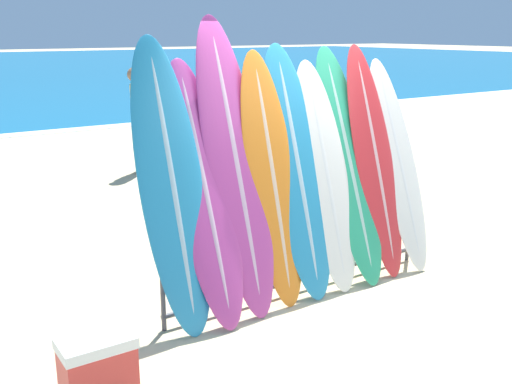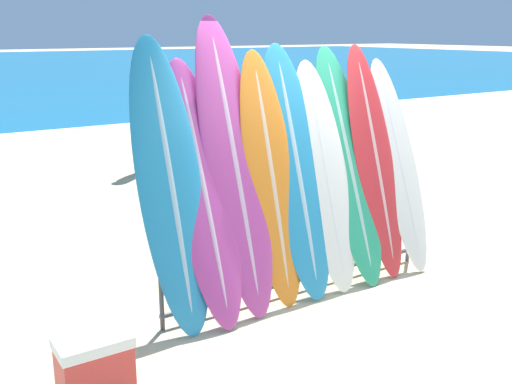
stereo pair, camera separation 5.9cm
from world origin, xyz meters
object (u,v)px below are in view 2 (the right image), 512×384
(surfboard_slot_0, at_px, (170,186))
(surfboard_slot_5, at_px, (325,176))
(surfboard_rack, at_px, (302,248))
(surfboard_slot_2, at_px, (234,166))
(surfboard_slot_3, at_px, (271,179))
(surfboard_slot_1, at_px, (203,192))
(surfboard_slot_8, at_px, (399,164))
(person_near_water, at_px, (139,116))
(cooler_box, at_px, (95,365))
(surfboard_slot_6, at_px, (349,164))
(surfboard_slot_4, at_px, (297,171))
(person_mid_beach, at_px, (311,137))
(surfboard_slot_7, at_px, (375,161))

(surfboard_slot_0, relative_size, surfboard_slot_5, 1.11)
(surfboard_rack, xyz_separation_m, surfboard_slot_5, (0.32, 0.07, 0.65))
(surfboard_slot_2, bearing_deg, surfboard_slot_3, -10.84)
(surfboard_slot_1, distance_m, surfboard_slot_8, 2.29)
(person_near_water, height_order, cooler_box, person_near_water)
(surfboard_slot_0, relative_size, surfboard_slot_8, 1.12)
(surfboard_slot_5, distance_m, surfboard_slot_8, 0.99)
(surfboard_slot_5, bearing_deg, surfboard_slot_1, 178.98)
(surfboard_rack, height_order, surfboard_slot_0, surfboard_slot_0)
(cooler_box, bearing_deg, surfboard_rack, 15.07)
(surfboard_slot_2, xyz_separation_m, surfboard_slot_8, (1.95, -0.06, -0.21))
(surfboard_slot_6, bearing_deg, surfboard_slot_0, -179.43)
(surfboard_slot_5, bearing_deg, person_near_water, 86.73)
(surfboard_slot_6, relative_size, cooler_box, 4.62)
(surfboard_slot_5, relative_size, surfboard_slot_8, 1.00)
(surfboard_slot_3, bearing_deg, surfboard_rack, -13.88)
(surfboard_slot_2, height_order, surfboard_slot_6, surfboard_slot_2)
(surfboard_slot_2, distance_m, surfboard_slot_8, 1.97)
(surfboard_rack, height_order, surfboard_slot_4, surfboard_slot_4)
(surfboard_slot_6, bearing_deg, person_mid_beach, 58.47)
(surfboard_slot_8, bearing_deg, surfboard_slot_4, 179.49)
(person_mid_beach, distance_m, cooler_box, 5.86)
(surfboard_slot_7, xyz_separation_m, person_mid_beach, (1.44, 2.89, -0.32))
(surfboard_slot_4, bearing_deg, surfboard_slot_3, -176.10)
(surfboard_slot_3, relative_size, surfboard_slot_8, 1.05)
(surfboard_slot_1, distance_m, person_near_water, 5.64)
(surfboard_slot_2, xyz_separation_m, surfboard_slot_7, (1.61, -0.05, -0.13))
(surfboard_slot_6, distance_m, surfboard_slot_8, 0.66)
(surfboard_slot_2, xyz_separation_m, person_mid_beach, (3.05, 2.84, -0.46))
(surfboard_slot_1, relative_size, surfboard_slot_5, 1.02)
(surfboard_slot_3, bearing_deg, person_mid_beach, 46.99)
(surfboard_slot_6, height_order, surfboard_slot_7, surfboard_slot_7)
(person_near_water, bearing_deg, cooler_box, 178.57)
(surfboard_slot_4, bearing_deg, person_mid_beach, 50.11)
(surfboard_slot_7, bearing_deg, cooler_box, -167.86)
(surfboard_slot_8, distance_m, person_near_water, 5.46)
(surfboard_slot_6, bearing_deg, surfboard_slot_5, -172.07)
(surfboard_slot_2, relative_size, surfboard_slot_7, 1.12)
(surfboard_slot_0, height_order, surfboard_slot_6, surfboard_slot_0)
(surfboard_slot_5, bearing_deg, surfboard_rack, -167.16)
(surfboard_slot_3, relative_size, surfboard_slot_6, 0.99)
(surfboard_rack, height_order, person_near_water, person_near_water)
(surfboard_rack, relative_size, person_near_water, 1.61)
(surfboard_slot_1, distance_m, cooler_box, 1.66)
(person_near_water, bearing_deg, surfboard_slot_0, -175.95)
(surfboard_slot_2, bearing_deg, person_mid_beach, 42.92)
(surfboard_slot_0, bearing_deg, surfboard_slot_5, -0.98)
(surfboard_slot_6, bearing_deg, surfboard_slot_2, 179.01)
(person_mid_beach, bearing_deg, surfboard_slot_0, -34.76)
(surfboard_slot_0, relative_size, surfboard_slot_2, 0.93)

